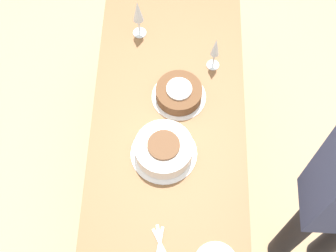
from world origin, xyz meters
TOP-DOWN VIEW (x-y plane):
  - ground_plane at (0.00, 0.00)m, footprint 12.00×12.00m
  - dining_table at (0.00, 0.00)m, footprint 1.62×0.72m
  - cake_center_white at (-0.11, 0.01)m, footprint 0.30×0.30m
  - cake_front_chocolate at (0.18, -0.05)m, footprint 0.26×0.26m
  - wine_glass_near at (0.37, -0.21)m, footprint 0.06×0.06m
  - wine_glass_far at (0.55, 0.16)m, footprint 0.07×0.07m
  - fork_pile at (-0.53, 0.01)m, footprint 0.18×0.09m

SIDE VIEW (x-z plane):
  - ground_plane at x=0.00m, z-range 0.00..0.00m
  - dining_table at x=0.00m, z-range 0.25..0.99m
  - fork_pile at x=-0.53m, z-range 0.74..0.75m
  - cake_front_chocolate at x=0.18m, z-range 0.73..0.82m
  - cake_center_white at x=-0.11m, z-range 0.73..0.84m
  - wine_glass_near at x=0.37m, z-range 0.77..0.98m
  - wine_glass_far at x=0.55m, z-range 0.78..1.02m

